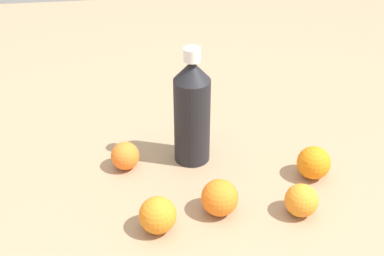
# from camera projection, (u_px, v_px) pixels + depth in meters

# --- Properties ---
(ground_plane) EXTENTS (2.40, 2.40, 0.00)m
(ground_plane) POSITION_uv_depth(u_px,v_px,m) (177.00, 170.00, 1.09)
(ground_plane) COLOR #9E7F60
(water_bottle) EXTENTS (0.08, 0.08, 0.27)m
(water_bottle) POSITION_uv_depth(u_px,v_px,m) (192.00, 111.00, 1.07)
(water_bottle) COLOR black
(water_bottle) RESTS_ON ground_plane
(orange_0) EXTENTS (0.07, 0.07, 0.07)m
(orange_0) POSITION_uv_depth(u_px,v_px,m) (301.00, 200.00, 0.96)
(orange_0) COLOR orange
(orange_0) RESTS_ON ground_plane
(orange_1) EXTENTS (0.07, 0.07, 0.07)m
(orange_1) POSITION_uv_depth(u_px,v_px,m) (220.00, 198.00, 0.96)
(orange_1) COLOR orange
(orange_1) RESTS_ON ground_plane
(orange_2) EXTENTS (0.07, 0.07, 0.07)m
(orange_2) POSITION_uv_depth(u_px,v_px,m) (314.00, 163.00, 1.06)
(orange_2) COLOR orange
(orange_2) RESTS_ON ground_plane
(orange_3) EXTENTS (0.06, 0.06, 0.06)m
(orange_3) POSITION_uv_depth(u_px,v_px,m) (125.00, 156.00, 1.09)
(orange_3) COLOR orange
(orange_3) RESTS_ON ground_plane
(orange_4) EXTENTS (0.07, 0.07, 0.07)m
(orange_4) POSITION_uv_depth(u_px,v_px,m) (158.00, 215.00, 0.92)
(orange_4) COLOR orange
(orange_4) RESTS_ON ground_plane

